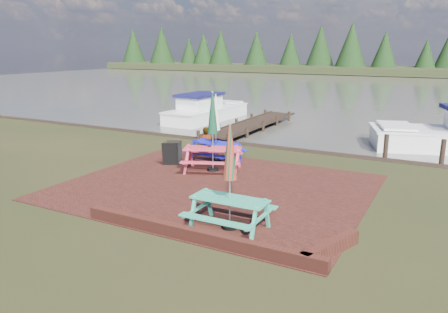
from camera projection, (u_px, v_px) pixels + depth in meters
ground at (199, 197)px, 12.58m from camera, size 120.00×120.00×0.00m
paving at (215, 187)px, 13.43m from camera, size 9.00×7.50×0.02m
brick_wall at (225, 238)px, 9.50m from camera, size 6.21×1.79×0.30m
water at (389, 90)px, 44.20m from camera, size 120.00×60.00×0.02m
far_treeline at (419, 53)px, 68.19m from camera, size 120.00×10.00×8.10m
picnic_table_teal at (230, 194)px, 10.14m from camera, size 1.82×1.62×2.52m
picnic_table_red at (213, 144)px, 14.96m from camera, size 2.48×2.36×2.73m
picnic_table_blue at (216, 139)px, 16.11m from camera, size 2.00×1.83×2.53m
chalkboard at (172, 153)px, 15.84m from camera, size 0.58×0.74×0.88m
jetty at (252, 124)px, 23.80m from camera, size 1.76×9.08×1.00m
boat_jetty at (206, 112)px, 26.72m from camera, size 2.51×6.61×1.89m
person at (206, 127)px, 18.67m from camera, size 0.72×0.56×1.73m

